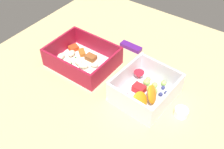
# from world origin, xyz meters

# --- Properties ---
(table_surface) EXTENTS (0.80, 0.80, 0.02)m
(table_surface) POSITION_xyz_m (0.00, 0.00, 0.01)
(table_surface) COLOR tan
(table_surface) RESTS_ON ground
(pasta_container) EXTENTS (0.18, 0.14, 0.06)m
(pasta_container) POSITION_xyz_m (-0.12, -0.01, 0.04)
(pasta_container) COLOR white
(pasta_container) RESTS_ON table_surface
(fruit_bowl) EXTENTS (0.15, 0.16, 0.06)m
(fruit_bowl) POSITION_xyz_m (0.09, -0.01, 0.04)
(fruit_bowl) COLOR white
(fruit_bowl) RESTS_ON table_surface
(candy_bar) EXTENTS (0.07, 0.03, 0.01)m
(candy_bar) POSITION_xyz_m (-0.05, 0.14, 0.03)
(candy_bar) COLOR #51197A
(candy_bar) RESTS_ON table_surface
(paper_cup_liner) EXTENTS (0.03, 0.03, 0.02)m
(paper_cup_liner) POSITION_xyz_m (0.20, -0.01, 0.03)
(paper_cup_liner) COLOR white
(paper_cup_liner) RESTS_ON table_surface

